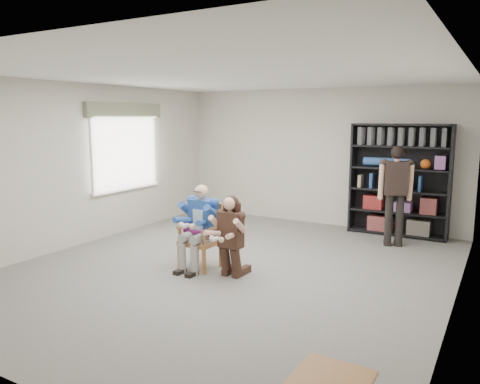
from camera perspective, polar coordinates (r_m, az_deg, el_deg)
The scene contains 8 objects.
room_shell at distance 6.71m, azimuth -1.06°, elevation 2.11°, with size 6.00×7.00×2.80m, color beige, non-canonical shape.
floor at distance 7.02m, azimuth -1.03°, elevation -9.30°, with size 6.00×7.00×0.01m, color #65625D.
window_left at distance 9.27m, azimuth -13.70°, elevation 5.22°, with size 0.16×2.00×1.75m, color silver, non-canonical shape.
armchair at distance 6.92m, azimuth -4.89°, elevation -5.42°, with size 0.56×0.54×0.97m, color #A76A3B, non-canonical shape.
seated_man at distance 6.89m, azimuth -4.90°, elevation -4.25°, with size 0.54×0.76×1.26m, color #234D8D, non-canonical shape.
kneeling_woman at distance 6.49m, azimuth -1.27°, elevation -5.53°, with size 0.48×0.78×1.15m, color #362319, non-canonical shape.
bookshelf at distance 9.23m, azimuth 18.83°, elevation 1.36°, with size 1.80×0.38×2.10m, color black, non-canonical shape.
standing_man at distance 8.44m, azimuth 18.39°, elevation -0.55°, with size 0.54×0.30×1.74m, color black, non-canonical shape.
Camera 1 is at (3.42, -5.72, 2.22)m, focal length 35.00 mm.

